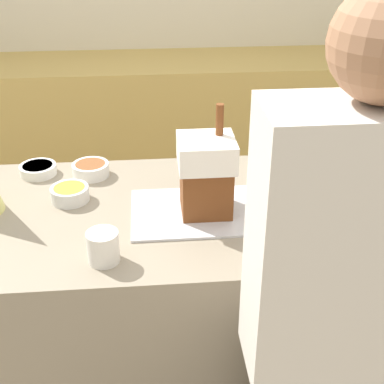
# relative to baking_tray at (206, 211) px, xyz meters

# --- Properties ---
(back_cabinet_block) EXTENTS (6.00, 0.60, 0.92)m
(back_cabinet_block) POSITION_rel_baking_tray_xyz_m (-0.08, 1.80, -0.45)
(back_cabinet_block) COLOR tan
(back_cabinet_block) RESTS_ON ground_plane
(kitchen_island) EXTENTS (1.81, 0.78, 0.90)m
(kitchen_island) POSITION_rel_baking_tray_xyz_m (-0.08, 0.03, -0.45)
(kitchen_island) COLOR gray
(kitchen_island) RESTS_ON ground_plane
(baking_tray) EXTENTS (0.48, 0.31, 0.01)m
(baking_tray) POSITION_rel_baking_tray_xyz_m (0.00, 0.00, 0.00)
(baking_tray) COLOR silver
(baking_tray) RESTS_ON kitchen_island
(gingerbread_house) EXTENTS (0.17, 0.17, 0.35)m
(gingerbread_house) POSITION_rel_baking_tray_xyz_m (0.00, 0.00, 0.14)
(gingerbread_house) COLOR brown
(gingerbread_house) RESTS_ON baking_tray
(candy_bowl_far_left) EXTENTS (0.13, 0.13, 0.04)m
(candy_bowl_far_left) POSITION_rel_baking_tray_xyz_m (-0.58, 0.33, 0.02)
(candy_bowl_far_left) COLOR white
(candy_bowl_far_left) RESTS_ON kitchen_island
(candy_bowl_near_tray_right) EXTENTS (0.11, 0.11, 0.04)m
(candy_bowl_near_tray_right) POSITION_rel_baking_tray_xyz_m (0.27, 0.22, 0.02)
(candy_bowl_near_tray_right) COLOR white
(candy_bowl_near_tray_right) RESTS_ON kitchen_island
(candy_bowl_far_right) EXTENTS (0.13, 0.13, 0.05)m
(candy_bowl_far_right) POSITION_rel_baking_tray_xyz_m (-0.39, 0.30, 0.02)
(candy_bowl_far_right) COLOR white
(candy_bowl_far_right) RESTS_ON kitchen_island
(candy_bowl_near_tray_left) EXTENTS (0.13, 0.13, 0.05)m
(candy_bowl_near_tray_left) POSITION_rel_baking_tray_xyz_m (-0.44, 0.12, 0.02)
(candy_bowl_near_tray_left) COLOR silver
(candy_bowl_near_tray_left) RESTS_ON kitchen_island
(candy_bowl_beside_tree) EXTENTS (0.14, 0.14, 0.05)m
(candy_bowl_beside_tree) POSITION_rel_baking_tray_xyz_m (0.38, 0.03, 0.02)
(candy_bowl_beside_tree) COLOR silver
(candy_bowl_beside_tree) RESTS_ON kitchen_island
(cookbook) EXTENTS (0.19, 0.16, 0.02)m
(cookbook) POSITION_rel_baking_tray_xyz_m (0.49, 0.25, 0.01)
(cookbook) COLOR #B23338
(cookbook) RESTS_ON kitchen_island
(mug) EXTENTS (0.09, 0.09, 0.09)m
(mug) POSITION_rel_baking_tray_xyz_m (-0.31, -0.24, 0.04)
(mug) COLOR white
(mug) RESTS_ON kitchen_island
(person) EXTENTS (0.44, 0.55, 1.68)m
(person) POSITION_rel_baking_tray_xyz_m (0.25, -0.55, -0.04)
(person) COLOR slate
(person) RESTS_ON ground_plane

